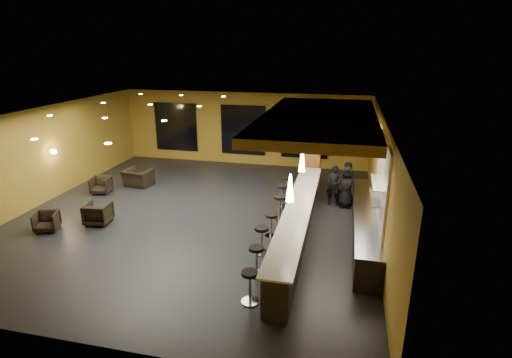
% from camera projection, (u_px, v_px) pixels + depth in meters
% --- Properties ---
extents(floor, '(12.00, 13.00, 0.10)m').
position_uv_depth(floor, '(197.00, 216.00, 13.98)').
color(floor, black).
rests_on(floor, ground).
extents(ceiling, '(12.00, 13.00, 0.10)m').
position_uv_depth(ceiling, '(192.00, 113.00, 12.82)').
color(ceiling, black).
extents(wall_back, '(12.00, 0.10, 3.50)m').
position_uv_depth(wall_back, '(244.00, 129.00, 19.45)').
color(wall_back, '#A37C24').
rests_on(wall_back, floor).
extents(wall_front, '(12.00, 0.10, 3.50)m').
position_uv_depth(wall_front, '(65.00, 268.00, 7.35)').
color(wall_front, '#A37C24').
rests_on(wall_front, floor).
extents(wall_left, '(0.10, 13.00, 3.50)m').
position_uv_depth(wall_left, '(40.00, 156.00, 14.68)').
color(wall_left, '#A37C24').
rests_on(wall_left, floor).
extents(wall_right, '(0.10, 13.00, 3.50)m').
position_uv_depth(wall_right, '(382.00, 180.00, 12.12)').
color(wall_right, '#A37C24').
rests_on(wall_right, floor).
extents(wood_soffit, '(3.60, 8.00, 0.28)m').
position_uv_depth(wood_soffit, '(319.00, 119.00, 12.96)').
color(wood_soffit, '#AC8032').
rests_on(wood_soffit, ceiling).
extents(window_left, '(2.20, 0.06, 2.40)m').
position_uv_depth(window_left, '(176.00, 127.00, 20.10)').
color(window_left, black).
rests_on(window_left, wall_back).
extents(window_center, '(2.20, 0.06, 2.40)m').
position_uv_depth(window_center, '(243.00, 130.00, 19.36)').
color(window_center, black).
rests_on(window_center, wall_back).
extents(window_right, '(2.20, 0.06, 2.40)m').
position_uv_depth(window_right, '(305.00, 133.00, 18.73)').
color(window_right, black).
rests_on(window_right, wall_back).
extents(tile_backsplash, '(0.06, 3.20, 2.40)m').
position_uv_depth(tile_backsplash, '(382.00, 182.00, 11.14)').
color(tile_backsplash, white).
rests_on(tile_backsplash, wall_right).
extents(bar_counter, '(0.60, 8.00, 1.00)m').
position_uv_depth(bar_counter, '(298.00, 223.00, 12.11)').
color(bar_counter, black).
rests_on(bar_counter, floor).
extents(bar_top, '(0.78, 8.10, 0.05)m').
position_uv_depth(bar_top, '(299.00, 207.00, 11.94)').
color(bar_top, beige).
rests_on(bar_top, bar_counter).
extents(prep_counter, '(0.70, 6.00, 0.86)m').
position_uv_depth(prep_counter, '(365.00, 225.00, 12.17)').
color(prep_counter, black).
rests_on(prep_counter, floor).
extents(prep_top, '(0.72, 6.00, 0.03)m').
position_uv_depth(prep_top, '(366.00, 211.00, 12.02)').
color(prep_top, silver).
rests_on(prep_top, prep_counter).
extents(wall_shelf_lower, '(0.30, 1.50, 0.03)m').
position_uv_depth(wall_shelf_lower, '(376.00, 198.00, 11.11)').
color(wall_shelf_lower, silver).
rests_on(wall_shelf_lower, wall_right).
extents(wall_shelf_upper, '(0.30, 1.50, 0.03)m').
position_uv_depth(wall_shelf_upper, '(377.00, 182.00, 10.97)').
color(wall_shelf_upper, silver).
rests_on(wall_shelf_upper, wall_right).
extents(column, '(0.60, 0.60, 3.50)m').
position_uv_depth(column, '(313.00, 147.00, 15.95)').
color(column, '#9C5823').
rests_on(column, floor).
extents(wall_sconce, '(0.22, 0.22, 0.22)m').
position_uv_depth(wall_sconce, '(53.00, 152.00, 15.08)').
color(wall_sconce, '#FFE5B2').
rests_on(wall_sconce, wall_left).
extents(pendant_0, '(0.20, 0.20, 0.70)m').
position_uv_depth(pendant_0, '(290.00, 188.00, 9.67)').
color(pendant_0, white).
rests_on(pendant_0, wood_soffit).
extents(pendant_1, '(0.20, 0.20, 0.70)m').
position_uv_depth(pendant_1, '(302.00, 160.00, 11.97)').
color(pendant_1, white).
rests_on(pendant_1, wood_soffit).
extents(pendant_2, '(0.20, 0.20, 0.70)m').
position_uv_depth(pendant_2, '(310.00, 141.00, 14.28)').
color(pendant_2, white).
rests_on(pendant_2, wood_soffit).
extents(staff_a, '(0.58, 0.40, 1.55)m').
position_uv_depth(staff_a, '(334.00, 185.00, 14.55)').
color(staff_a, black).
rests_on(staff_a, floor).
extents(staff_b, '(0.79, 0.64, 1.54)m').
position_uv_depth(staff_b, '(348.00, 183.00, 14.83)').
color(staff_b, black).
rests_on(staff_b, floor).
extents(staff_c, '(0.77, 0.51, 1.55)m').
position_uv_depth(staff_c, '(346.00, 187.00, 14.37)').
color(staff_c, black).
rests_on(staff_c, floor).
extents(armchair_a, '(0.87, 0.88, 0.63)m').
position_uv_depth(armchair_a, '(47.00, 221.00, 12.68)').
color(armchair_a, black).
rests_on(armchair_a, floor).
extents(armchair_b, '(0.87, 0.89, 0.72)m').
position_uv_depth(armchair_b, '(98.00, 213.00, 13.18)').
color(armchair_b, black).
rests_on(armchair_b, floor).
extents(armchair_c, '(0.83, 0.85, 0.67)m').
position_uv_depth(armchair_c, '(101.00, 185.00, 15.87)').
color(armchair_c, black).
rests_on(armchair_c, floor).
extents(armchair_d, '(1.18, 1.05, 0.70)m').
position_uv_depth(armchair_d, '(138.00, 178.00, 16.71)').
color(armchair_d, black).
rests_on(armchair_d, floor).
extents(bar_stool_0, '(0.41, 0.41, 0.81)m').
position_uv_depth(bar_stool_0, '(250.00, 283.00, 9.06)').
color(bar_stool_0, silver).
rests_on(bar_stool_0, floor).
extents(bar_stool_1, '(0.41, 0.41, 0.81)m').
position_uv_depth(bar_stool_1, '(256.00, 257.00, 10.14)').
color(bar_stool_1, silver).
rests_on(bar_stool_1, floor).
extents(bar_stool_2, '(0.41, 0.41, 0.82)m').
position_uv_depth(bar_stool_2, '(261.00, 237.00, 11.21)').
color(bar_stool_2, silver).
rests_on(bar_stool_2, floor).
extents(bar_stool_3, '(0.38, 0.38, 0.74)m').
position_uv_depth(bar_stool_3, '(271.00, 222.00, 12.23)').
color(bar_stool_3, silver).
rests_on(bar_stool_3, floor).
extents(bar_stool_4, '(0.44, 0.44, 0.87)m').
position_uv_depth(bar_stool_4, '(280.00, 205.00, 13.37)').
color(bar_stool_4, silver).
rests_on(bar_stool_4, floor).
extents(bar_stool_5, '(0.43, 0.43, 0.85)m').
position_uv_depth(bar_stool_5, '(282.00, 193.00, 14.42)').
color(bar_stool_5, silver).
rests_on(bar_stool_5, floor).
extents(bar_stool_6, '(0.41, 0.41, 0.81)m').
position_uv_depth(bar_stool_6, '(287.00, 184.00, 15.43)').
color(bar_stool_6, silver).
rests_on(bar_stool_6, floor).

